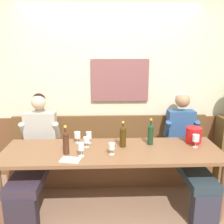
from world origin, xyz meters
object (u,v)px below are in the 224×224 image
wine_glass_mid_left (77,136)px  wine_glass_near_bucket (112,147)px  ice_bucket (194,135)px  wine_glass_right_end (86,140)px  wall_bench (110,162)px  wine_bottle_clear_water (66,142)px  wine_glass_center_front (81,147)px  wine_glass_center_rear (89,136)px  person_center_left_seat (35,151)px  wine_glass_by_bottle (196,139)px  dining_table (112,156)px  wine_bottle_green_tall (151,134)px  person_center_right_seat (187,147)px

wine_glass_mid_left → wine_glass_near_bucket: (0.42, -0.37, -0.01)m
ice_bucket → wine_glass_right_end: 1.34m
wall_bench → wine_bottle_clear_water: bearing=-125.9°
wall_bench → wine_glass_center_front: (-0.34, -0.79, 0.57)m
wine_glass_mid_left → wine_glass_near_bucket: bearing=-41.6°
wine_glass_center_rear → wine_glass_right_end: bearing=-99.7°
person_center_left_seat → wine_glass_near_bucket: size_ratio=9.87×
wine_glass_by_bottle → wine_glass_center_rear: (-1.29, 0.19, -0.01)m
dining_table → wine_glass_by_bottle: size_ratio=16.18×
wine_bottle_clear_water → wine_glass_by_bottle: wine_bottle_clear_water is taller
wine_glass_by_bottle → wine_glass_center_rear: wine_glass_by_bottle is taller
wine_glass_by_bottle → wall_bench: bearing=149.6°
wine_bottle_clear_water → wine_glass_near_bucket: 0.52m
wall_bench → dining_table: size_ratio=1.12×
wine_glass_right_end → wine_glass_mid_left: size_ratio=0.89×
ice_bucket → wine_glass_by_bottle: size_ratio=1.24×
wall_bench → wine_glass_center_front: wall_bench is taller
wine_bottle_green_tall → wine_glass_by_bottle: wine_bottle_green_tall is taller
person_center_left_seat → dining_table: bearing=-16.2°
person_center_right_seat → wine_bottle_green_tall: size_ratio=4.01×
wine_glass_by_bottle → wine_glass_center_rear: 1.30m
wine_bottle_green_tall → wine_glass_center_front: size_ratio=2.13×
person_center_right_seat → wine_glass_by_bottle: person_center_right_seat is taller
ice_bucket → wine_glass_by_bottle: 0.16m
wine_bottle_green_tall → wine_glass_center_front: 0.88m
wine_glass_center_front → wine_glass_near_bucket: size_ratio=1.17×
wall_bench → wine_glass_center_front: 1.04m
dining_table → wine_glass_mid_left: wine_glass_mid_left is taller
wall_bench → wine_glass_near_bucket: (-0.01, -0.76, 0.55)m
wine_glass_right_end → wall_bench: bearing=60.2°
wine_bottle_green_tall → person_center_right_seat: bearing=15.4°
person_center_right_seat → wine_glass_right_end: bearing=-171.3°
person_center_left_seat → wine_bottle_green_tall: size_ratio=3.96×
wine_bottle_clear_water → wine_glass_near_bucket: size_ratio=2.48×
wine_glass_center_front → wine_glass_center_rear: wine_glass_center_front is taller
wine_bottle_green_tall → dining_table: bearing=-162.1°
person_center_left_seat → wine_glass_right_end: person_center_left_seat is taller
wine_glass_by_bottle → person_center_right_seat: bearing=91.1°
wine_glass_center_rear → wine_glass_mid_left: bearing=174.4°
person_center_left_seat → wine_glass_near_bucket: bearing=-22.9°
person_center_right_seat → wine_glass_center_rear: person_center_right_seat is taller
person_center_right_seat → wine_glass_right_end: size_ratio=10.64×
ice_bucket → wine_glass_near_bucket: 1.09m
wine_glass_center_front → person_center_left_seat: bearing=144.8°
person_center_left_seat → wine_glass_mid_left: 0.59m
dining_table → wine_glass_mid_left: size_ratio=18.23×
person_center_right_seat → wine_glass_mid_left: 1.44m
person_center_left_seat → person_center_right_seat: size_ratio=0.99×
dining_table → wine_glass_center_front: 0.42m
wall_bench → dining_table: bearing=-90.0°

